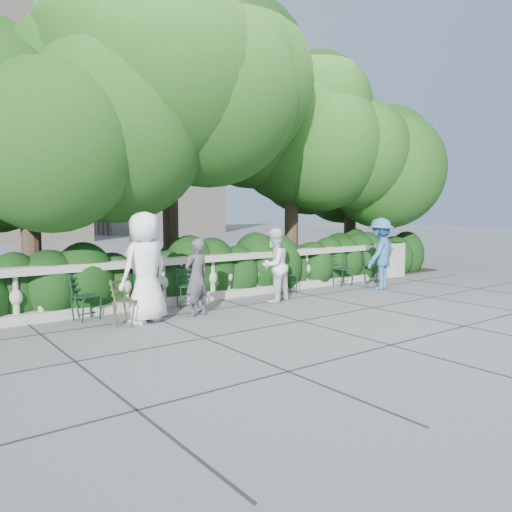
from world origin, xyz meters
TOP-DOWN VIEW (x-y plane):
  - ground at (0.00, 0.00)m, footprint 90.00×90.00m
  - balustrade at (0.00, 1.80)m, footprint 12.00×0.44m
  - shrub_hedge at (0.00, 3.00)m, footprint 15.00×2.60m
  - tree_canopy at (0.69, 3.19)m, footprint 15.04×6.52m
  - chair_a at (-3.52, 1.26)m, footprint 0.55×0.58m
  - chair_b at (-2.27, 1.33)m, footprint 0.54×0.57m
  - chair_c at (-1.55, 1.20)m, footprint 0.56×0.59m
  - chair_d at (3.15, 1.27)m, footprint 0.48×0.51m
  - chair_e at (4.43, 1.29)m, footprint 0.59×0.61m
  - chair_f at (1.22, 1.29)m, footprint 0.52×0.55m
  - chair_weathered at (-3.02, 0.41)m, footprint 0.64×0.65m
  - person_businessman at (-2.76, 0.59)m, footprint 1.11×0.89m
  - person_woman_grey at (-1.76, 0.52)m, footprint 0.60×0.46m
  - person_casual_man at (0.30, 0.74)m, footprint 0.92×0.81m
  - person_older_blue at (3.51, 0.48)m, footprint 1.29×0.95m

SIDE VIEW (x-z plane):
  - ground at x=0.00m, z-range 0.00..0.00m
  - shrub_hedge at x=0.00m, z-range -0.85..0.85m
  - chair_a at x=-3.52m, z-range -0.42..0.42m
  - chair_b at x=-2.27m, z-range -0.42..0.42m
  - chair_c at x=-1.55m, z-range -0.42..0.42m
  - chair_d at x=3.15m, z-range -0.42..0.42m
  - chair_e at x=4.43m, z-range -0.42..0.42m
  - chair_f at x=1.22m, z-range -0.42..0.42m
  - chair_weathered at x=-3.02m, z-range -0.42..0.42m
  - balustrade at x=0.00m, z-range -0.01..0.99m
  - person_woman_grey at x=-1.76m, z-range 0.00..1.47m
  - person_casual_man at x=0.30m, z-range 0.00..1.60m
  - person_older_blue at x=3.51m, z-range 0.00..1.79m
  - person_businessman at x=-2.76m, z-range 0.00..1.97m
  - tree_canopy at x=0.69m, z-range 0.57..7.35m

